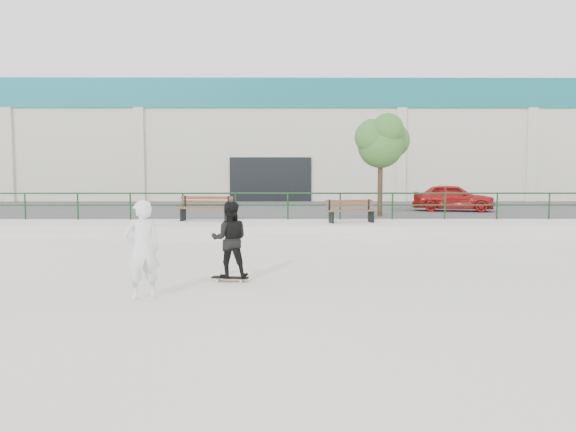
{
  "coord_description": "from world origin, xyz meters",
  "views": [
    {
      "loc": [
        0.9,
        -10.53,
        2.32
      ],
      "look_at": [
        0.96,
        2.0,
        1.33
      ],
      "focal_mm": 35.0,
      "sensor_mm": 36.0,
      "label": 1
    }
  ],
  "objects_px": {
    "red_car": "(453,197)",
    "seated_skater": "(142,250)",
    "standing_skater": "(230,239)",
    "tree": "(381,140)",
    "bench_left": "(205,209)",
    "skateboard": "(230,278)",
    "bench_right": "(351,211)"
  },
  "relations": [
    {
      "from": "bench_left",
      "to": "seated_skater",
      "type": "relative_size",
      "value": 1.14
    },
    {
      "from": "tree",
      "to": "red_car",
      "type": "height_order",
      "value": "tree"
    },
    {
      "from": "bench_right",
      "to": "red_car",
      "type": "bearing_deg",
      "value": 35.5
    },
    {
      "from": "bench_right",
      "to": "tree",
      "type": "relative_size",
      "value": 0.45
    },
    {
      "from": "bench_right",
      "to": "red_car",
      "type": "xyz_separation_m",
      "value": [
        5.43,
        5.86,
        0.22
      ]
    },
    {
      "from": "skateboard",
      "to": "bench_right",
      "type": "bearing_deg",
      "value": 77.19
    },
    {
      "from": "seated_skater",
      "to": "bench_right",
      "type": "bearing_deg",
      "value": -145.57
    },
    {
      "from": "seated_skater",
      "to": "red_car",
      "type": "bearing_deg",
      "value": -152.32
    },
    {
      "from": "bench_left",
      "to": "red_car",
      "type": "xyz_separation_m",
      "value": [
        10.74,
        5.12,
        0.17
      ]
    },
    {
      "from": "bench_left",
      "to": "skateboard",
      "type": "bearing_deg",
      "value": -71.54
    },
    {
      "from": "tree",
      "to": "seated_skater",
      "type": "distance_m",
      "value": 14.49
    },
    {
      "from": "bench_left",
      "to": "tree",
      "type": "distance_m",
      "value": 7.63
    },
    {
      "from": "tree",
      "to": "standing_skater",
      "type": "relative_size",
      "value": 2.57
    },
    {
      "from": "red_car",
      "to": "skateboard",
      "type": "distance_m",
      "value": 16.77
    },
    {
      "from": "red_car",
      "to": "skateboard",
      "type": "bearing_deg",
      "value": 161.99
    },
    {
      "from": "standing_skater",
      "to": "skateboard",
      "type": "bearing_deg",
      "value": 180.0
    },
    {
      "from": "tree",
      "to": "standing_skater",
      "type": "xyz_separation_m",
      "value": [
        -5.06,
        -11.07,
        -2.7
      ]
    },
    {
      "from": "red_car",
      "to": "standing_skater",
      "type": "relative_size",
      "value": 2.3
    },
    {
      "from": "bench_right",
      "to": "standing_skater",
      "type": "height_order",
      "value": "standing_skater"
    },
    {
      "from": "tree",
      "to": "standing_skater",
      "type": "distance_m",
      "value": 12.47
    },
    {
      "from": "red_car",
      "to": "seated_skater",
      "type": "relative_size",
      "value": 2.04
    },
    {
      "from": "bench_right",
      "to": "seated_skater",
      "type": "height_order",
      "value": "seated_skater"
    },
    {
      "from": "bench_left",
      "to": "tree",
      "type": "bearing_deg",
      "value": 23.82
    },
    {
      "from": "standing_skater",
      "to": "seated_skater",
      "type": "relative_size",
      "value": 0.89
    },
    {
      "from": "tree",
      "to": "seated_skater",
      "type": "height_order",
      "value": "tree"
    },
    {
      "from": "bench_right",
      "to": "standing_skater",
      "type": "distance_m",
      "value": 9.0
    },
    {
      "from": "bench_left",
      "to": "bench_right",
      "type": "relative_size",
      "value": 1.11
    },
    {
      "from": "red_car",
      "to": "seated_skater",
      "type": "bearing_deg",
      "value": 160.89
    },
    {
      "from": "red_car",
      "to": "bench_left",
      "type": "bearing_deg",
      "value": 129.79
    },
    {
      "from": "tree",
      "to": "bench_left",
      "type": "bearing_deg",
      "value": -163.4
    },
    {
      "from": "bench_left",
      "to": "skateboard",
      "type": "relative_size",
      "value": 2.56
    },
    {
      "from": "bench_left",
      "to": "tree",
      "type": "relative_size",
      "value": 0.5
    }
  ]
}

